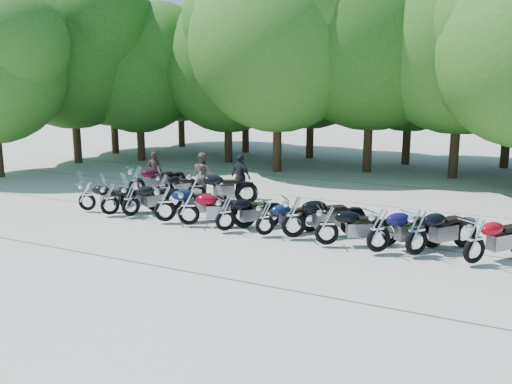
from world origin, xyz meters
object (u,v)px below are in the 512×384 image
at_px(motorcycle_0, 87,195).
at_px(motorcycle_11, 475,240).
at_px(motorcycle_3, 165,202).
at_px(motorcycle_10, 417,231).
at_px(motorcycle_6, 265,217).
at_px(motorcycle_2, 130,199).
at_px(motorcycle_8, 327,224).
at_px(motorcycle_7, 294,215).
at_px(motorcycle_1, 110,198).
at_px(rider_2, 241,177).
at_px(rider_1, 203,175).
at_px(motorcycle_14, 196,186).
at_px(motorcycle_13, 163,185).
at_px(motorcycle_9, 379,229).
at_px(motorcycle_12, 136,180).
at_px(rider_0, 155,171).
at_px(motorcycle_4, 189,206).
at_px(motorcycle_5, 225,212).

distance_m(motorcycle_0, motorcycle_11, 12.66).
xyz_separation_m(motorcycle_3, motorcycle_10, (7.89, 0.09, 0.01)).
bearing_deg(motorcycle_6, motorcycle_0, 41.48).
height_order(motorcycle_2, motorcycle_6, motorcycle_2).
bearing_deg(motorcycle_3, motorcycle_8, -130.88).
bearing_deg(motorcycle_7, motorcycle_6, 58.98).
bearing_deg(motorcycle_7, motorcycle_1, 52.37).
distance_m(motorcycle_8, rider_2, 6.63).
bearing_deg(rider_1, motorcycle_8, 163.77).
xyz_separation_m(motorcycle_1, motorcycle_14, (1.78, 2.65, 0.09)).
height_order(motorcycle_0, motorcycle_7, motorcycle_7).
xyz_separation_m(motorcycle_7, motorcycle_10, (3.48, -0.07, -0.01)).
xyz_separation_m(motorcycle_14, rider_2, (0.96, 1.70, 0.16)).
bearing_deg(motorcycle_2, motorcycle_13, -52.85).
relative_size(motorcycle_2, motorcycle_6, 1.09).
bearing_deg(motorcycle_1, motorcycle_9, -145.76).
bearing_deg(rider_2, motorcycle_8, 159.45).
relative_size(motorcycle_1, motorcycle_13, 1.11).
bearing_deg(motorcycle_1, motorcycle_12, -34.65).
relative_size(motorcycle_12, rider_1, 1.40).
bearing_deg(motorcycle_7, motorcycle_13, 28.16).
xyz_separation_m(motorcycle_6, rider_0, (-6.96, 4.08, 0.23)).
height_order(motorcycle_6, motorcycle_13, motorcycle_6).
xyz_separation_m(motorcycle_12, rider_2, (3.79, 1.58, 0.18)).
height_order(motorcycle_4, motorcycle_6, motorcycle_4).
height_order(motorcycle_7, rider_1, rider_1).
xyz_separation_m(motorcycle_2, motorcycle_6, (5.01, -0.07, -0.05)).
bearing_deg(rider_2, motorcycle_3, 103.81).
relative_size(motorcycle_1, motorcycle_7, 0.88).
relative_size(motorcycle_5, motorcycle_10, 0.89).
bearing_deg(motorcycle_10, motorcycle_3, 35.99).
height_order(motorcycle_9, motorcycle_13, motorcycle_9).
bearing_deg(rider_0, motorcycle_6, 135.15).
bearing_deg(motorcycle_14, motorcycle_0, 99.75).
height_order(motorcycle_4, motorcycle_5, motorcycle_4).
bearing_deg(motorcycle_2, motorcycle_12, -31.05).
height_order(motorcycle_3, motorcycle_14, motorcycle_14).
xyz_separation_m(motorcycle_9, motorcycle_11, (2.36, 0.16, -0.02)).
bearing_deg(motorcycle_1, rider_0, -39.31).
height_order(motorcycle_13, rider_1, rider_1).
height_order(motorcycle_8, motorcycle_12, motorcycle_12).
bearing_deg(motorcycle_13, motorcycle_9, -161.59).
xyz_separation_m(motorcycle_11, rider_2, (-8.78, 4.25, 0.20)).
height_order(motorcycle_7, motorcycle_14, motorcycle_14).
bearing_deg(motorcycle_10, motorcycle_4, 36.20).
distance_m(motorcycle_6, motorcycle_13, 6.28).
height_order(motorcycle_0, motorcycle_14, motorcycle_14).
relative_size(motorcycle_10, motorcycle_13, 1.25).
relative_size(motorcycle_1, motorcycle_5, 0.99).
distance_m(motorcycle_4, motorcycle_12, 4.98).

